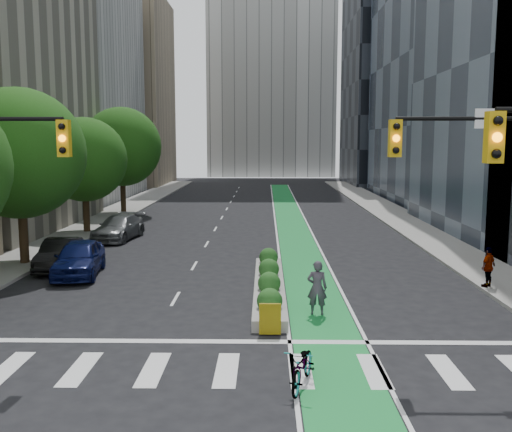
{
  "coord_description": "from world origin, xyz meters",
  "views": [
    {
      "loc": [
        1.05,
        -15.78,
        6.18
      ],
      "look_at": [
        0.64,
        8.32,
        3.0
      ],
      "focal_mm": 40.0,
      "sensor_mm": 36.0,
      "label": 1
    }
  ],
  "objects_px": {
    "bicycle": "(303,366)",
    "pedestrian_far": "(488,267)",
    "median_planter": "(269,284)",
    "cyclist": "(317,288)",
    "parked_car_left_mid": "(60,254)",
    "parked_car_left_far": "(119,228)",
    "parked_car_left_near": "(79,258)"
  },
  "relations": [
    {
      "from": "parked_car_left_mid",
      "to": "parked_car_left_far",
      "type": "distance_m",
      "value": 8.49
    },
    {
      "from": "cyclist",
      "to": "parked_car_left_far",
      "type": "bearing_deg",
      "value": -48.97
    },
    {
      "from": "bicycle",
      "to": "pedestrian_far",
      "type": "xyz_separation_m",
      "value": [
        8.3,
        9.52,
        0.46
      ]
    },
    {
      "from": "bicycle",
      "to": "pedestrian_far",
      "type": "relative_size",
      "value": 1.21
    },
    {
      "from": "median_planter",
      "to": "pedestrian_far",
      "type": "relative_size",
      "value": 6.08
    },
    {
      "from": "bicycle",
      "to": "cyclist",
      "type": "height_order",
      "value": "cyclist"
    },
    {
      "from": "parked_car_left_near",
      "to": "pedestrian_far",
      "type": "distance_m",
      "value": 18.02
    },
    {
      "from": "bicycle",
      "to": "pedestrian_far",
      "type": "bearing_deg",
      "value": 65.03
    },
    {
      "from": "median_planter",
      "to": "bicycle",
      "type": "height_order",
      "value": "median_planter"
    },
    {
      "from": "parked_car_left_near",
      "to": "parked_car_left_far",
      "type": "xyz_separation_m",
      "value": [
        -0.66,
        9.75,
        -0.07
      ]
    },
    {
      "from": "cyclist",
      "to": "parked_car_left_far",
      "type": "xyz_separation_m",
      "value": [
        -11.12,
        15.6,
        -0.24
      ]
    },
    {
      "from": "parked_car_left_near",
      "to": "pedestrian_far",
      "type": "height_order",
      "value": "pedestrian_far"
    },
    {
      "from": "cyclist",
      "to": "pedestrian_far",
      "type": "xyz_separation_m",
      "value": [
        7.41,
        3.48,
        0.01
      ]
    },
    {
      "from": "bicycle",
      "to": "pedestrian_far",
      "type": "distance_m",
      "value": 12.64
    },
    {
      "from": "parked_car_left_far",
      "to": "parked_car_left_near",
      "type": "bearing_deg",
      "value": -78.96
    },
    {
      "from": "parked_car_left_mid",
      "to": "parked_car_left_far",
      "type": "bearing_deg",
      "value": 80.24
    },
    {
      "from": "median_planter",
      "to": "cyclist",
      "type": "relative_size",
      "value": 5.2
    },
    {
      "from": "parked_car_left_far",
      "to": "pedestrian_far",
      "type": "height_order",
      "value": "pedestrian_far"
    },
    {
      "from": "parked_car_left_near",
      "to": "parked_car_left_far",
      "type": "distance_m",
      "value": 9.77
    },
    {
      "from": "median_planter",
      "to": "cyclist",
      "type": "height_order",
      "value": "cyclist"
    },
    {
      "from": "bicycle",
      "to": "cyclist",
      "type": "bearing_deg",
      "value": 97.71
    },
    {
      "from": "bicycle",
      "to": "parked_car_left_near",
      "type": "distance_m",
      "value": 15.26
    },
    {
      "from": "parked_car_left_mid",
      "to": "pedestrian_far",
      "type": "distance_m",
      "value": 19.54
    },
    {
      "from": "median_planter",
      "to": "bicycle",
      "type": "relative_size",
      "value": 5.04
    },
    {
      "from": "median_planter",
      "to": "cyclist",
      "type": "distance_m",
      "value": 3.49
    },
    {
      "from": "parked_car_left_near",
      "to": "parked_car_left_mid",
      "type": "xyz_separation_m",
      "value": [
        -1.33,
        1.29,
        -0.09
      ]
    },
    {
      "from": "parked_car_left_mid",
      "to": "parked_car_left_far",
      "type": "xyz_separation_m",
      "value": [
        0.66,
        8.46,
        0.02
      ]
    },
    {
      "from": "parked_car_left_mid",
      "to": "pedestrian_far",
      "type": "bearing_deg",
      "value": -16.06
    },
    {
      "from": "parked_car_left_near",
      "to": "pedestrian_far",
      "type": "relative_size",
      "value": 2.84
    },
    {
      "from": "parked_car_left_mid",
      "to": "cyclist",
      "type": "bearing_deg",
      "value": -36.47
    },
    {
      "from": "cyclist",
      "to": "parked_car_left_mid",
      "type": "height_order",
      "value": "cyclist"
    },
    {
      "from": "median_planter",
      "to": "pedestrian_far",
      "type": "height_order",
      "value": "pedestrian_far"
    }
  ]
}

